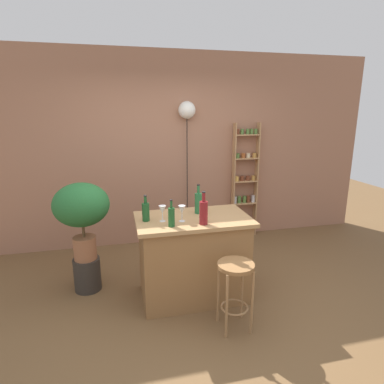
{
  "coord_description": "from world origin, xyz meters",
  "views": [
    {
      "loc": [
        -0.75,
        -2.76,
        1.98
      ],
      "look_at": [
        0.05,
        0.55,
        1.11
      ],
      "focal_mm": 30.02,
      "sensor_mm": 36.0,
      "label": 1
    }
  ],
  "objects": [
    {
      "name": "ground",
      "position": [
        0.0,
        0.0,
        0.0
      ],
      "size": [
        12.0,
        12.0,
        0.0
      ],
      "primitive_type": "plane",
      "color": "brown"
    },
    {
      "name": "back_wall",
      "position": [
        0.0,
        1.95,
        1.4
      ],
      "size": [
        6.4,
        0.1,
        2.8
      ],
      "primitive_type": "cube",
      "color": "#9E6B51",
      "rests_on": "ground"
    },
    {
      "name": "kitchen_counter",
      "position": [
        0.0,
        0.3,
        0.45
      ],
      "size": [
        1.18,
        0.71,
        0.9
      ],
      "color": "olive",
      "rests_on": "ground"
    },
    {
      "name": "bar_stool",
      "position": [
        0.25,
        -0.31,
        0.48
      ],
      "size": [
        0.33,
        0.33,
        0.65
      ],
      "color": "#997047",
      "rests_on": "ground"
    },
    {
      "name": "spice_shelf",
      "position": [
        1.21,
        1.82,
        0.86
      ],
      "size": [
        0.4,
        0.12,
        1.8
      ],
      "color": "tan",
      "rests_on": "ground"
    },
    {
      "name": "plant_stool",
      "position": [
        -1.13,
        0.7,
        0.19
      ],
      "size": [
        0.3,
        0.3,
        0.37
      ],
      "primitive_type": "cylinder",
      "color": "#2D2823",
      "rests_on": "ground"
    },
    {
      "name": "potted_plant",
      "position": [
        -1.13,
        0.7,
        0.95
      ],
      "size": [
        0.59,
        0.53,
        0.86
      ],
      "color": "#935B3D",
      "rests_on": "plant_stool"
    },
    {
      "name": "bottle_soda_blue",
      "position": [
        0.05,
        0.08,
        1.03
      ],
      "size": [
        0.08,
        0.08,
        0.33
      ],
      "color": "maroon",
      "rests_on": "kitchen_counter"
    },
    {
      "name": "bottle_olive_oil",
      "position": [
        -0.48,
        0.31,
        1.0
      ],
      "size": [
        0.07,
        0.07,
        0.27
      ],
      "color": "#194C23",
      "rests_on": "kitchen_counter"
    },
    {
      "name": "bottle_spirits_clear",
      "position": [
        -0.26,
        0.09,
        1.0
      ],
      "size": [
        0.06,
        0.06,
        0.27
      ],
      "color": "#194C23",
      "rests_on": "kitchen_counter"
    },
    {
      "name": "bottle_sauce_amber",
      "position": [
        0.09,
        0.42,
        1.02
      ],
      "size": [
        0.08,
        0.08,
        0.32
      ],
      "color": "#236638",
      "rests_on": "kitchen_counter"
    },
    {
      "name": "wine_glass_left",
      "position": [
        -0.32,
        0.25,
        1.02
      ],
      "size": [
        0.07,
        0.07,
        0.16
      ],
      "color": "silver",
      "rests_on": "kitchen_counter"
    },
    {
      "name": "wine_glass_center",
      "position": [
        -0.13,
        0.21,
        1.02
      ],
      "size": [
        0.07,
        0.07,
        0.16
      ],
      "color": "silver",
      "rests_on": "kitchen_counter"
    },
    {
      "name": "pendant_globe_light",
      "position": [
        0.29,
        1.84,
        1.96
      ],
      "size": [
        0.25,
        0.25,
        2.1
      ],
      "color": "black",
      "rests_on": "ground"
    }
  ]
}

